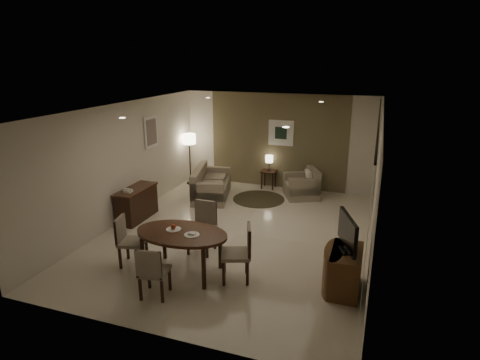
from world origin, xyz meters
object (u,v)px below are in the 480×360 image
at_px(armchair, 301,183).
at_px(dining_table, 182,253).
at_px(tv_cabinet, 346,271).
at_px(sofa, 212,183).
at_px(side_table, 269,179).
at_px(chair_left, 133,241).
at_px(chair_near, 154,271).
at_px(floor_lamp, 190,159).
at_px(chair_far, 201,228).
at_px(chair_right, 236,253).
at_px(console_desk, 137,204).

bearing_deg(armchair, dining_table, -39.53).
xyz_separation_m(tv_cabinet, sofa, (-3.83, 3.49, 0.05)).
bearing_deg(tv_cabinet, side_table, 118.45).
bearing_deg(chair_left, dining_table, -101.17).
bearing_deg(dining_table, chair_near, -96.54).
xyz_separation_m(side_table, floor_lamp, (-2.34, -0.34, 0.49)).
xyz_separation_m(chair_left, sofa, (-0.09, 3.89, -0.06)).
relative_size(chair_far, side_table, 1.89).
xyz_separation_m(chair_left, chair_right, (1.94, 0.12, 0.03)).
bearing_deg(chair_right, tv_cabinet, 78.85).
xyz_separation_m(console_desk, side_table, (2.32, 3.24, -0.11)).
bearing_deg(chair_far, chair_left, -138.14).
bearing_deg(chair_left, armchair, -38.35).
relative_size(chair_far, floor_lamp, 0.65).
bearing_deg(tv_cabinet, chair_right, -171.12).
height_order(dining_table, chair_left, chair_left).
bearing_deg(dining_table, chair_far, 90.88).
bearing_deg(armchair, side_table, -139.20).
xyz_separation_m(console_desk, armchair, (3.35, 2.78, 0.01)).
bearing_deg(floor_lamp, chair_left, -76.31).
distance_m(tv_cabinet, sofa, 5.18).
bearing_deg(chair_right, armchair, 156.71).
height_order(chair_near, floor_lamp, floor_lamp).
bearing_deg(armchair, chair_right, -28.09).
xyz_separation_m(chair_far, chair_left, (-0.97, -0.87, -0.03)).
distance_m(chair_far, floor_lamp, 4.49).
xyz_separation_m(chair_left, armchair, (2.20, 4.67, -0.07)).
height_order(tv_cabinet, armchair, armchair).
bearing_deg(console_desk, tv_cabinet, -17.05).
bearing_deg(sofa, floor_lamp, 35.31).
distance_m(tv_cabinet, armchair, 4.54).
bearing_deg(console_desk, armchair, 39.60).
relative_size(chair_near, chair_left, 0.96).
height_order(chair_right, armchair, chair_right).
distance_m(chair_far, armchair, 4.00).
height_order(console_desk, chair_far, chair_far).
bearing_deg(sofa, armchair, -85.46).
relative_size(chair_far, armchair, 1.13).
xyz_separation_m(tv_cabinet, armchair, (-1.54, 4.28, 0.04)).
distance_m(chair_near, sofa, 4.75).
xyz_separation_m(console_desk, chair_far, (2.12, -1.03, 0.12)).
xyz_separation_m(tv_cabinet, dining_table, (-2.75, -0.36, 0.04)).
distance_m(chair_right, armchair, 4.56).
bearing_deg(floor_lamp, chair_near, -69.61).
distance_m(console_desk, side_table, 3.99).
distance_m(chair_near, armchair, 5.58).
bearing_deg(chair_far, tv_cabinet, -9.60).
distance_m(chair_near, chair_right, 1.36).
bearing_deg(tv_cabinet, sofa, 137.68).
bearing_deg(dining_table, armchair, 75.29).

